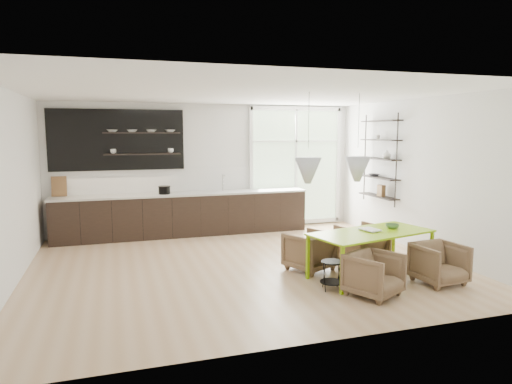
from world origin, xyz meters
name	(u,v)px	position (x,y,z in m)	size (l,w,h in m)	color
room	(257,174)	(0.58, 1.10, 1.46)	(7.02, 6.01, 2.91)	#D0AC86
kitchen_run	(180,208)	(-0.69, 2.69, 0.60)	(5.54, 0.69, 2.75)	black
right_shelving	(380,161)	(3.36, 1.17, 1.65)	(0.26, 1.22, 1.90)	black
dining_table	(371,235)	(1.77, -1.13, 0.67)	(2.11, 1.31, 0.72)	#8BC809
armchair_back_left	(309,251)	(0.98, -0.53, 0.32)	(0.68, 0.70, 0.64)	brown
armchair_back_right	(361,243)	(2.04, -0.38, 0.33)	(0.71, 0.73, 0.66)	brown
armchair_front_left	(374,274)	(1.34, -1.92, 0.31)	(0.66, 0.67, 0.61)	brown
armchair_front_right	(439,264)	(2.56, -1.75, 0.31)	(0.66, 0.68, 0.61)	brown
wire_stool	(332,271)	(0.89, -1.52, 0.27)	(0.34, 0.34, 0.43)	black
table_book	(364,231)	(1.67, -1.08, 0.73)	(0.23, 0.31, 0.03)	white
table_bowl	(392,226)	(2.23, -1.00, 0.75)	(0.21, 0.21, 0.07)	#497240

